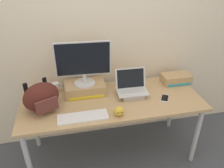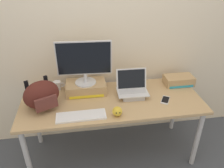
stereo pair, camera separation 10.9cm
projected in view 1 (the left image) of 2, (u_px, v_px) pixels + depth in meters
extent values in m
plane|color=#474C56|center=(112.00, 151.00, 2.63)|extent=(20.00, 20.00, 0.00)
cube|color=beige|center=(103.00, 32.00, 2.37)|extent=(7.00, 0.10, 2.60)
cube|color=tan|center=(112.00, 101.00, 2.27)|extent=(1.81, 0.72, 0.03)
cylinder|color=#B2B2B7|center=(29.00, 163.00, 2.05)|extent=(0.05, 0.05, 0.71)
cylinder|color=#B2B2B7|center=(196.00, 136.00, 2.36)|extent=(0.05, 0.05, 0.71)
cylinder|color=#B2B2B7|center=(34.00, 122.00, 2.55)|extent=(0.05, 0.05, 0.71)
cylinder|color=#B2B2B7|center=(172.00, 104.00, 2.86)|extent=(0.05, 0.05, 0.71)
cube|color=tan|center=(85.00, 88.00, 2.35)|extent=(0.41, 0.25, 0.11)
cube|color=yellow|center=(87.00, 98.00, 2.26)|extent=(0.35, 0.00, 0.03)
cylinder|color=silver|center=(85.00, 83.00, 2.32)|extent=(0.22, 0.22, 0.01)
cylinder|color=silver|center=(84.00, 78.00, 2.29)|extent=(0.04, 0.04, 0.10)
cube|color=silver|center=(83.00, 59.00, 2.18)|extent=(0.55, 0.05, 0.35)
cube|color=black|center=(83.00, 59.00, 2.17)|extent=(0.52, 0.03, 0.33)
cube|color=#ADADB2|center=(132.00, 93.00, 2.32)|extent=(0.22, 0.21, 0.05)
cube|color=silver|center=(132.00, 91.00, 2.30)|extent=(0.32, 0.23, 0.01)
cube|color=#B7B7BC|center=(132.00, 90.00, 2.32)|extent=(0.28, 0.13, 0.00)
cube|color=silver|center=(130.00, 78.00, 2.32)|extent=(0.31, 0.08, 0.21)
cube|color=black|center=(131.00, 78.00, 2.31)|extent=(0.28, 0.07, 0.18)
cube|color=white|center=(83.00, 117.00, 2.00)|extent=(0.45, 0.15, 0.02)
cube|color=silver|center=(83.00, 116.00, 1.99)|extent=(0.42, 0.13, 0.00)
ellipsoid|color=#4C1E19|center=(41.00, 97.00, 2.06)|extent=(0.40, 0.34, 0.27)
cube|color=brown|center=(47.00, 106.00, 1.98)|extent=(0.20, 0.11, 0.12)
cube|color=black|center=(27.00, 93.00, 2.09)|extent=(0.04, 0.03, 0.20)
cube|color=black|center=(46.00, 87.00, 2.18)|extent=(0.04, 0.03, 0.20)
cylinder|color=silver|center=(56.00, 87.00, 2.38)|extent=(0.08, 0.08, 0.10)
torus|color=silver|center=(61.00, 86.00, 2.39)|extent=(0.06, 0.01, 0.06)
cube|color=silver|center=(165.00, 98.00, 2.27)|extent=(0.14, 0.16, 0.01)
cube|color=black|center=(165.00, 98.00, 2.27)|extent=(0.11, 0.13, 0.00)
sphere|color=gold|center=(119.00, 111.00, 2.02)|extent=(0.09, 0.09, 0.09)
sphere|color=black|center=(118.00, 113.00, 1.98)|extent=(0.01, 0.01, 0.01)
sphere|color=black|center=(122.00, 112.00, 1.98)|extent=(0.01, 0.01, 0.01)
cube|color=tan|center=(176.00, 78.00, 2.55)|extent=(0.32, 0.18, 0.10)
cube|color=#2899BC|center=(179.00, 85.00, 2.49)|extent=(0.27, 0.00, 0.02)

